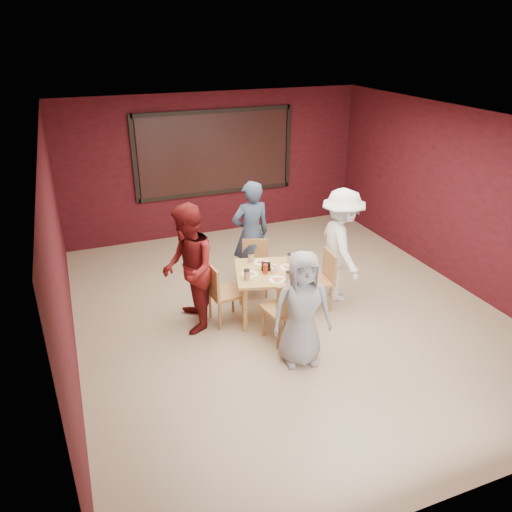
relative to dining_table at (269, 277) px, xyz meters
name	(u,v)px	position (x,y,z in m)	size (l,w,h in m)	color
floor	(287,312)	(0.30, 0.00, -0.65)	(7.00, 7.00, 0.00)	tan
window_blinds	(215,153)	(0.30, 3.45, 1.00)	(3.00, 0.02, 1.50)	black
dining_table	(269,277)	(0.00, 0.00, 0.00)	(1.15, 1.15, 0.89)	tan
chair_front	(286,307)	(-0.04, -0.69, -0.11)	(0.53, 0.53, 0.95)	#B37745
chair_back	(255,263)	(0.11, 0.80, -0.17)	(0.53, 0.53, 0.85)	#B37745
chair_left	(221,290)	(-0.70, 0.09, -0.12)	(0.49, 0.49, 0.93)	#B37745
chair_right	(322,277)	(0.84, -0.03, -0.14)	(0.47, 0.47, 0.90)	#B37745
diner_front	(302,309)	(-0.04, -1.13, 0.11)	(0.74, 0.48, 1.52)	#979797
diner_back	(251,234)	(0.13, 1.06, 0.23)	(0.64, 0.42, 1.75)	#313F57
diner_left	(188,269)	(-1.13, 0.14, 0.26)	(0.88, 0.69, 1.81)	maroon
diner_right	(341,246)	(1.23, 0.13, 0.23)	(1.14, 0.65, 1.76)	white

